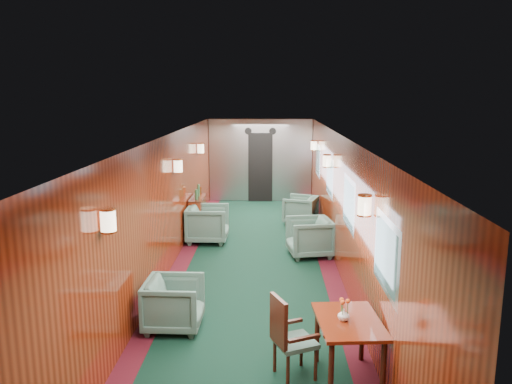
# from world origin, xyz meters

# --- Properties ---
(room) EXTENTS (12.00, 12.10, 2.40)m
(room) POSITION_xyz_m (0.00, 0.00, 1.63)
(room) COLOR black
(room) RESTS_ON ground
(bulkhead) EXTENTS (2.98, 0.17, 2.39)m
(bulkhead) POSITION_xyz_m (0.00, 5.91, 1.18)
(bulkhead) COLOR #A8AAAF
(bulkhead) RESTS_ON ground
(windows_right) EXTENTS (0.02, 8.60, 0.80)m
(windows_right) POSITION_xyz_m (1.49, 0.25, 1.45)
(windows_right) COLOR #B3B6BA
(windows_right) RESTS_ON ground
(wall_sconces) EXTENTS (2.97, 7.97, 0.25)m
(wall_sconces) POSITION_xyz_m (0.00, 0.57, 1.79)
(wall_sconces) COLOR #FFEEC6
(wall_sconces) RESTS_ON ground
(dining_table) EXTENTS (0.74, 1.00, 0.71)m
(dining_table) POSITION_xyz_m (1.14, -3.47, 0.60)
(dining_table) COLOR maroon
(dining_table) RESTS_ON ground
(side_chair) EXTENTS (0.55, 0.56, 0.96)m
(side_chair) POSITION_xyz_m (0.48, -3.44, 0.52)
(side_chair) COLOR #1B3F3A
(side_chair) RESTS_ON ground
(credenza) EXTENTS (0.30, 0.94, 1.12)m
(credenza) POSITION_xyz_m (-1.34, 2.34, 0.43)
(credenza) COLOR maroon
(credenza) RESTS_ON ground
(flower_vase) EXTENTS (0.15, 0.15, 0.13)m
(flower_vase) POSITION_xyz_m (1.07, -3.49, 0.78)
(flower_vase) COLOR silver
(flower_vase) RESTS_ON dining_table
(armchair_left_near) EXTENTS (0.77, 0.75, 0.69)m
(armchair_left_near) POSITION_xyz_m (-0.99, -2.28, 0.34)
(armchair_left_near) COLOR #1B3F3A
(armchair_left_near) RESTS_ON ground
(armchair_left_far) EXTENTS (0.87, 0.84, 0.78)m
(armchair_left_far) POSITION_xyz_m (-1.03, 1.72, 0.39)
(armchair_left_far) COLOR #1B3F3A
(armchair_left_far) RESTS_ON ground
(armchair_right_near) EXTENTS (0.94, 0.92, 0.75)m
(armchair_right_near) POSITION_xyz_m (1.05, 0.84, 0.37)
(armchair_right_near) COLOR #1B3F3A
(armchair_right_near) RESTS_ON ground
(armchair_right_far) EXTENTS (0.95, 0.93, 0.68)m
(armchair_right_far) POSITION_xyz_m (1.02, 3.28, 0.34)
(armchair_right_far) COLOR #1B3F3A
(armchair_right_far) RESTS_ON ground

